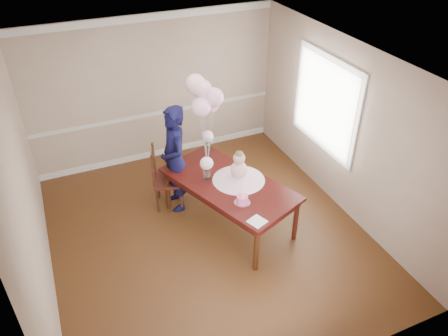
% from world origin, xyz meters
% --- Properties ---
extents(floor, '(4.50, 5.00, 0.00)m').
position_xyz_m(floor, '(0.00, 0.00, 0.00)').
color(floor, '#371E0D').
rests_on(floor, ground).
extents(ceiling, '(4.50, 5.00, 0.02)m').
position_xyz_m(ceiling, '(0.00, 0.00, 2.70)').
color(ceiling, silver).
rests_on(ceiling, wall_back).
extents(wall_back, '(4.50, 0.02, 2.70)m').
position_xyz_m(wall_back, '(0.00, 2.50, 1.35)').
color(wall_back, tan).
rests_on(wall_back, floor).
extents(wall_front, '(4.50, 0.02, 2.70)m').
position_xyz_m(wall_front, '(0.00, -2.50, 1.35)').
color(wall_front, tan).
rests_on(wall_front, floor).
extents(wall_left, '(0.02, 5.00, 2.70)m').
position_xyz_m(wall_left, '(-2.25, 0.00, 1.35)').
color(wall_left, tan).
rests_on(wall_left, floor).
extents(wall_right, '(0.02, 5.00, 2.70)m').
position_xyz_m(wall_right, '(2.25, 0.00, 1.35)').
color(wall_right, tan).
rests_on(wall_right, floor).
extents(chair_rail_trim, '(4.50, 0.02, 0.07)m').
position_xyz_m(chair_rail_trim, '(0.00, 2.49, 0.90)').
color(chair_rail_trim, silver).
rests_on(chair_rail_trim, wall_back).
extents(crown_molding, '(4.50, 0.02, 0.12)m').
position_xyz_m(crown_molding, '(0.00, 2.49, 2.63)').
color(crown_molding, silver).
rests_on(crown_molding, wall_back).
extents(baseboard_trim, '(4.50, 0.02, 0.12)m').
position_xyz_m(baseboard_trim, '(0.00, 2.49, 0.06)').
color(baseboard_trim, silver).
rests_on(baseboard_trim, floor).
extents(window_frame, '(0.02, 1.66, 1.56)m').
position_xyz_m(window_frame, '(2.23, 0.50, 1.55)').
color(window_frame, white).
rests_on(window_frame, wall_right).
extents(window_blinds, '(0.01, 1.50, 1.40)m').
position_xyz_m(window_blinds, '(2.21, 0.50, 1.55)').
color(window_blinds, white).
rests_on(window_blinds, wall_right).
extents(dining_table_top, '(1.72, 2.30, 0.05)m').
position_xyz_m(dining_table_top, '(0.40, 0.13, 0.75)').
color(dining_table_top, black).
rests_on(dining_table_top, table_leg_fl).
extents(table_apron, '(1.58, 2.17, 0.10)m').
position_xyz_m(table_apron, '(0.40, 0.13, 0.67)').
color(table_apron, black).
rests_on(table_apron, table_leg_fl).
extents(table_leg_fl, '(0.09, 0.09, 0.72)m').
position_xyz_m(table_leg_fl, '(0.34, -0.91, 0.36)').
color(table_leg_fl, black).
rests_on(table_leg_fl, floor).
extents(table_leg_fr, '(0.09, 0.09, 0.72)m').
position_xyz_m(table_leg_fr, '(1.15, -0.59, 0.36)').
color(table_leg_fr, black).
rests_on(table_leg_fr, floor).
extents(table_leg_bl, '(0.09, 0.09, 0.72)m').
position_xyz_m(table_leg_bl, '(-0.35, 0.86, 0.36)').
color(table_leg_bl, black).
rests_on(table_leg_bl, floor).
extents(table_leg_br, '(0.09, 0.09, 0.72)m').
position_xyz_m(table_leg_br, '(0.45, 1.17, 0.36)').
color(table_leg_br, black).
rests_on(table_leg_br, floor).
extents(baby_skirt, '(1.02, 1.02, 0.10)m').
position_xyz_m(baby_skirt, '(0.56, 0.14, 0.83)').
color(baby_skirt, '#F5B4D3').
rests_on(baby_skirt, dining_table_top).
extents(baby_torso, '(0.25, 0.25, 0.25)m').
position_xyz_m(baby_torso, '(0.56, 0.14, 0.96)').
color(baby_torso, pink).
rests_on(baby_torso, baby_skirt).
extents(baby_head, '(0.18, 0.18, 0.18)m').
position_xyz_m(baby_head, '(0.56, 0.14, 1.16)').
color(baby_head, '#CE9A8E').
rests_on(baby_head, baby_torso).
extents(baby_hair, '(0.12, 0.12, 0.12)m').
position_xyz_m(baby_hair, '(0.56, 0.14, 1.22)').
color(baby_hair, brown).
rests_on(baby_hair, baby_head).
extents(cake_platter, '(0.29, 0.29, 0.01)m').
position_xyz_m(cake_platter, '(0.38, -0.38, 0.78)').
color(cake_platter, '#B5B4B9').
rests_on(cake_platter, dining_table_top).
extents(birthday_cake, '(0.20, 0.20, 0.10)m').
position_xyz_m(birthday_cake, '(0.38, -0.38, 0.83)').
color(birthday_cake, '#FF5098').
rests_on(birthday_cake, cake_platter).
extents(cake_flower_a, '(0.03, 0.03, 0.03)m').
position_xyz_m(cake_flower_a, '(0.38, -0.38, 0.90)').
color(cake_flower_a, white).
rests_on(cake_flower_a, birthday_cake).
extents(cake_flower_b, '(0.03, 0.03, 0.03)m').
position_xyz_m(cake_flower_b, '(0.40, -0.35, 0.90)').
color(cake_flower_b, silver).
rests_on(cake_flower_b, birthday_cake).
extents(rose_vase_near, '(0.13, 0.13, 0.17)m').
position_xyz_m(rose_vase_near, '(0.14, 0.36, 0.86)').
color(rose_vase_near, white).
rests_on(rose_vase_near, dining_table_top).
extents(roses_near, '(0.20, 0.20, 0.20)m').
position_xyz_m(roses_near, '(0.14, 0.36, 1.04)').
color(roses_near, '#F6CEDB').
rests_on(roses_near, rose_vase_near).
extents(rose_vase_far, '(0.13, 0.13, 0.17)m').
position_xyz_m(rose_vase_far, '(0.44, 1.09, 0.86)').
color(rose_vase_far, white).
rests_on(rose_vase_far, dining_table_top).
extents(roses_far, '(0.20, 0.20, 0.20)m').
position_xyz_m(roses_far, '(0.44, 1.09, 1.04)').
color(roses_far, silver).
rests_on(roses_far, rose_vase_far).
extents(napkin, '(0.27, 0.27, 0.01)m').
position_xyz_m(napkin, '(0.38, -0.82, 0.78)').
color(napkin, white).
rests_on(napkin, dining_table_top).
extents(balloon_weight, '(0.05, 0.05, 0.02)m').
position_xyz_m(balloon_weight, '(0.29, 0.70, 0.78)').
color(balloon_weight, silver).
rests_on(balloon_weight, dining_table_top).
extents(balloon_a, '(0.29, 0.29, 0.29)m').
position_xyz_m(balloon_a, '(0.19, 0.66, 1.81)').
color(balloon_a, '#F8AFD1').
rests_on(balloon_a, balloon_ribbon_a).
extents(balloon_b, '(0.29, 0.29, 0.29)m').
position_xyz_m(balloon_b, '(0.40, 0.69, 1.91)').
color(balloon_b, '#E09FBF').
rests_on(balloon_b, balloon_ribbon_b).
extents(balloon_c, '(0.29, 0.29, 0.29)m').
position_xyz_m(balloon_c, '(0.27, 0.80, 2.01)').
color(balloon_c, '#E5A2B6').
rests_on(balloon_c, balloon_ribbon_c).
extents(balloon_d, '(0.29, 0.29, 0.29)m').
position_xyz_m(balloon_d, '(0.16, 0.78, 2.12)').
color(balloon_d, '#F2ACBC').
rests_on(balloon_d, balloon_ribbon_d).
extents(balloon_e, '(0.29, 0.29, 0.29)m').
position_xyz_m(balloon_e, '(0.40, 0.83, 1.76)').
color(balloon_e, '#FFB4D4').
rests_on(balloon_e, balloon_ribbon_e).
extents(balloon_ribbon_a, '(0.09, 0.04, 0.86)m').
position_xyz_m(balloon_ribbon_a, '(0.24, 0.68, 1.22)').
color(balloon_ribbon_a, white).
rests_on(balloon_ribbon_a, balloon_weight).
extents(balloon_ribbon_b, '(0.12, 0.02, 0.96)m').
position_xyz_m(balloon_ribbon_b, '(0.34, 0.69, 1.27)').
color(balloon_ribbon_b, white).
rests_on(balloon_ribbon_b, balloon_weight).
extents(balloon_ribbon_c, '(0.02, 0.10, 1.07)m').
position_xyz_m(balloon_ribbon_c, '(0.28, 0.75, 1.32)').
color(balloon_ribbon_c, white).
rests_on(balloon_ribbon_c, balloon_weight).
extents(balloon_ribbon_d, '(0.12, 0.07, 1.17)m').
position_xyz_m(balloon_ribbon_d, '(0.23, 0.74, 1.37)').
color(balloon_ribbon_d, white).
rests_on(balloon_ribbon_d, balloon_weight).
extents(balloon_ribbon_e, '(0.11, 0.12, 0.80)m').
position_xyz_m(balloon_ribbon_e, '(0.34, 0.76, 1.19)').
color(balloon_ribbon_e, silver).
rests_on(balloon_ribbon_e, balloon_weight).
extents(dining_chair_seat, '(0.58, 0.58, 0.05)m').
position_xyz_m(dining_chair_seat, '(-0.30, 0.95, 0.47)').
color(dining_chair_seat, '#3D1610').
rests_on(dining_chair_seat, chair_leg_fl).
extents(chair_leg_fl, '(0.05, 0.05, 0.45)m').
position_xyz_m(chair_leg_fl, '(-0.54, 0.83, 0.23)').
color(chair_leg_fl, '#33180D').
rests_on(chair_leg_fl, floor).
extents(chair_leg_fr, '(0.05, 0.05, 0.45)m').
position_xyz_m(chair_leg_fr, '(-0.18, 0.72, 0.23)').
color(chair_leg_fr, '#3C2210').
rests_on(chair_leg_fr, floor).
extents(chair_leg_bl, '(0.05, 0.05, 0.45)m').
position_xyz_m(chair_leg_bl, '(-0.42, 1.19, 0.23)').
color(chair_leg_bl, '#321C0D').
rests_on(chair_leg_bl, floor).
extents(chair_leg_br, '(0.05, 0.05, 0.45)m').
position_xyz_m(chair_leg_br, '(-0.06, 1.08, 0.23)').
color(chair_leg_br, '#3B2210').
rests_on(chair_leg_br, floor).
extents(chair_back_post_l, '(0.05, 0.05, 0.59)m').
position_xyz_m(chair_back_post_l, '(-0.56, 0.84, 0.78)').
color(chair_back_post_l, '#34120E').
rests_on(chair_back_post_l, dining_chair_seat).
extents(chair_back_post_r, '(0.05, 0.05, 0.59)m').
position_xyz_m(chair_back_post_r, '(-0.44, 1.20, 0.78)').
color(chair_back_post_r, '#3B2210').
rests_on(chair_back_post_r, dining_chair_seat).
extents(chair_slat_low, '(0.16, 0.41, 0.05)m').
position_xyz_m(chair_slat_low, '(-0.50, 1.02, 0.65)').
color(chair_slat_low, '#351C0E').
rests_on(chair_slat_low, dining_chair_seat).
extents(chair_slat_mid, '(0.16, 0.41, 0.05)m').
position_xyz_m(chair_slat_mid, '(-0.50, 1.02, 0.82)').
color(chair_slat_mid, '#3D2010').
rests_on(chair_slat_mid, dining_chair_seat).
extents(chair_slat_top, '(0.16, 0.41, 0.05)m').
position_xyz_m(chair_slat_top, '(-0.50, 1.02, 0.99)').
color(chair_slat_top, '#33180E').
rests_on(chair_slat_top, dining_chair_seat).
extents(woman, '(0.44, 0.65, 1.78)m').
position_xyz_m(woman, '(-0.19, 0.88, 0.89)').
color(woman, black).
rests_on(woman, floor).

